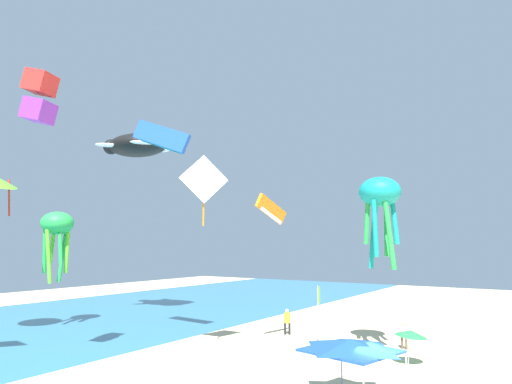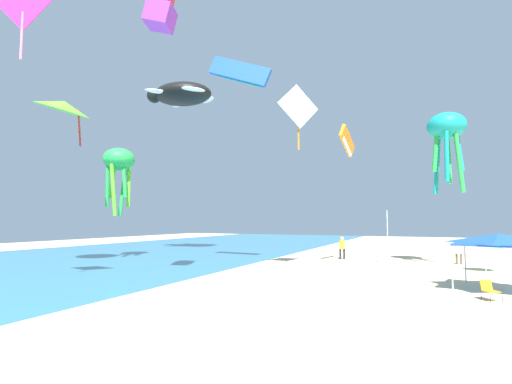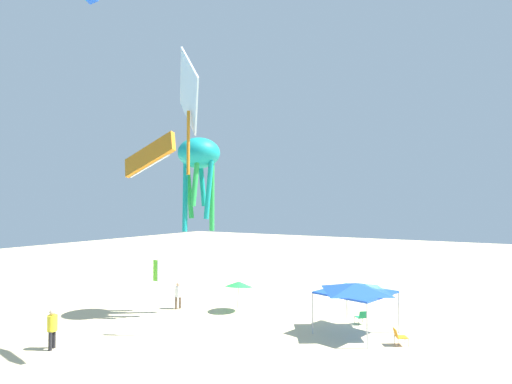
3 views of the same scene
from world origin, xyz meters
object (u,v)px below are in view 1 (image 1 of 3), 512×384
(kite_parafoil_blue, at_px, (161,137))
(kite_box_red, at_px, (39,97))
(person_far_stroller, at_px, (287,320))
(kite_diamond_white, at_px, (204,182))
(kite_turtle_black, at_px, (136,146))
(kite_octopus_teal, at_px, (380,197))
(kite_octopus_green, at_px, (57,227))
(person_near_umbrella, at_px, (404,333))
(beach_umbrella, at_px, (411,333))
(banner_flag, at_px, (318,310))
(kite_parafoil_orange, at_px, (271,210))
(canopy_tent, at_px, (351,346))

(kite_parafoil_blue, distance_m, kite_box_red, 9.39)
(person_far_stroller, height_order, kite_diamond_white, kite_diamond_white)
(kite_turtle_black, bearing_deg, person_far_stroller, 174.57)
(kite_octopus_teal, bearing_deg, kite_octopus_green, 169.53)
(person_near_umbrella, bearing_deg, kite_octopus_teal, 90.71)
(beach_umbrella, height_order, kite_octopus_teal, kite_octopus_teal)
(kite_octopus_green, bearing_deg, banner_flag, 25.44)
(kite_parafoil_orange, bearing_deg, person_far_stroller, 19.30)
(banner_flag, height_order, kite_parafoil_blue, kite_parafoil_blue)
(kite_box_red, bearing_deg, canopy_tent, 89.61)
(kite_turtle_black, distance_m, kite_diamond_white, 18.45)
(beach_umbrella, distance_m, kite_turtle_black, 30.51)
(canopy_tent, xyz_separation_m, kite_parafoil_blue, (3.84, 15.54, 12.06))
(kite_box_red, distance_m, kite_parafoil_orange, 15.52)
(person_far_stroller, distance_m, kite_turtle_black, 22.41)
(person_far_stroller, bearing_deg, kite_parafoil_blue, -157.02)
(banner_flag, relative_size, kite_octopus_teal, 0.69)
(person_near_umbrella, height_order, person_far_stroller, person_far_stroller)
(canopy_tent, bearing_deg, kite_diamond_white, 75.63)
(kite_octopus_green, height_order, kite_diamond_white, kite_diamond_white)
(kite_box_red, bearing_deg, kite_parafoil_blue, 160.70)
(kite_turtle_black, relative_size, kite_diamond_white, 1.67)
(person_far_stroller, distance_m, kite_parafoil_blue, 16.56)
(banner_flag, height_order, kite_octopus_green, kite_octopus_green)
(canopy_tent, xyz_separation_m, person_near_umbrella, (11.64, 0.97, -1.38))
(person_far_stroller, xyz_separation_m, kite_octopus_teal, (-2.26, -8.17, 8.69))
(kite_box_red, relative_size, kite_parafoil_orange, 0.91)
(kite_parafoil_blue, bearing_deg, beach_umbrella, 7.97)
(kite_parafoil_orange, bearing_deg, kite_octopus_teal, -67.92)
(beach_umbrella, relative_size, banner_flag, 0.50)
(kite_parafoil_orange, bearing_deg, kite_octopus_green, 101.99)
(beach_umbrella, xyz_separation_m, kite_parafoil_orange, (-0.82, 8.73, 7.34))
(kite_octopus_teal, relative_size, kite_octopus_green, 1.00)
(kite_octopus_green, distance_m, kite_parafoil_orange, 19.21)
(person_far_stroller, bearing_deg, beach_umbrella, -51.59)
(person_far_stroller, height_order, kite_box_red, kite_box_red)
(kite_octopus_teal, bearing_deg, beach_umbrella, -62.38)
(kite_octopus_green, relative_size, kite_parafoil_orange, 1.77)
(kite_parafoil_blue, bearing_deg, canopy_tent, -19.81)
(beach_umbrella, height_order, person_far_stroller, beach_umbrella)
(person_near_umbrella, height_order, kite_parafoil_orange, kite_parafoil_orange)
(person_far_stroller, xyz_separation_m, kite_turtle_black, (-0.79, 16.33, 15.32))
(kite_octopus_teal, bearing_deg, person_far_stroller, 141.05)
(kite_turtle_black, relative_size, kite_octopus_green, 1.28)
(beach_umbrella, bearing_deg, kite_box_red, 130.05)
(person_far_stroller, relative_size, kite_octopus_green, 0.32)
(kite_turtle_black, distance_m, kite_parafoil_orange, 19.69)
(kite_octopus_teal, height_order, kite_turtle_black, kite_turtle_black)
(kite_parafoil_orange, bearing_deg, beach_umbrella, -82.95)
(kite_octopus_green, height_order, kite_parafoil_orange, kite_parafoil_orange)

